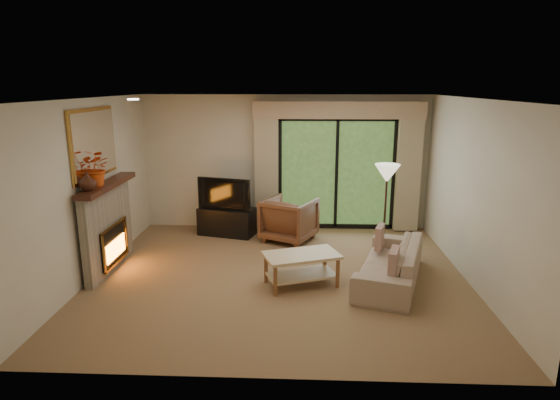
{
  "coord_description": "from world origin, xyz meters",
  "views": [
    {
      "loc": [
        0.3,
        -6.5,
        2.8
      ],
      "look_at": [
        0.0,
        0.3,
        1.1
      ],
      "focal_mm": 30.0,
      "sensor_mm": 36.0,
      "label": 1
    }
  ],
  "objects_px": {
    "sofa": "(390,263)",
    "coffee_table": "(301,269)",
    "armchair": "(289,219)",
    "media_console": "(227,221)"
  },
  "relations": [
    {
      "from": "sofa",
      "to": "media_console",
      "type": "bearing_deg",
      "value": -109.64
    },
    {
      "from": "media_console",
      "to": "sofa",
      "type": "height_order",
      "value": "sofa"
    },
    {
      "from": "armchair",
      "to": "coffee_table",
      "type": "xyz_separation_m",
      "value": [
        0.22,
        -1.96,
        -0.16
      ]
    },
    {
      "from": "coffee_table",
      "to": "sofa",
      "type": "bearing_deg",
      "value": -12.14
    },
    {
      "from": "sofa",
      "to": "armchair",
      "type": "bearing_deg",
      "value": -122.17
    },
    {
      "from": "sofa",
      "to": "coffee_table",
      "type": "relative_size",
      "value": 1.89
    },
    {
      "from": "sofa",
      "to": "coffee_table",
      "type": "xyz_separation_m",
      "value": [
        -1.28,
        -0.17,
        -0.05
      ]
    },
    {
      "from": "media_console",
      "to": "armchair",
      "type": "relative_size",
      "value": 1.2
    },
    {
      "from": "media_console",
      "to": "coffee_table",
      "type": "bearing_deg",
      "value": -42.95
    },
    {
      "from": "armchair",
      "to": "sofa",
      "type": "distance_m",
      "value": 2.33
    }
  ]
}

